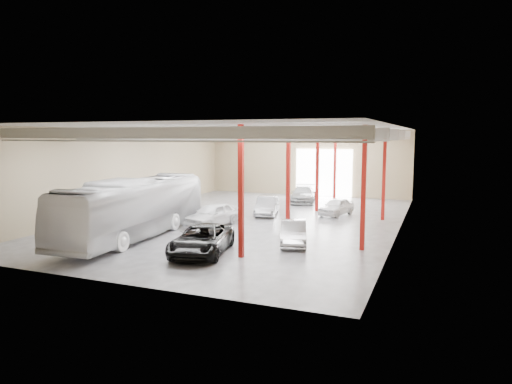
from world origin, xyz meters
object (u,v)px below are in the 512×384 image
Objects in this scene: car_right_far at (336,207)px; car_row_b at (267,206)px; black_sedan at (202,240)px; car_row_c at (303,194)px; car_right_near at (293,233)px; coach_bus at (134,208)px; car_row_a at (212,214)px.

car_row_b is at bearing -143.62° from car_right_far.
car_row_b is at bearing 82.36° from black_sedan.
car_row_c is 17.38m from car_right_near.
coach_bus is 16.41m from car_right_far.
car_row_a reaches higher than black_sedan.
car_row_b is at bearing 81.40° from car_row_a.
coach_bus is at bearing -109.52° from car_row_a.
coach_bus is 2.48× the size of car_row_c.
car_row_c is (2.81, 13.68, -0.03)m from car_row_a.
car_right_far is (7.29, 7.78, -0.14)m from car_row_a.
coach_bus reaches higher than black_sedan.
car_right_far is (4.48, -5.90, -0.10)m from car_row_c.
car_row_c is (5.75, 18.68, -1.09)m from coach_bus.
coach_bus is at bearing 173.03° from car_right_near.
car_right_far is (0.25, 10.95, -0.01)m from car_right_near.
car_row_a is at bearing -122.99° from car_row_b.
car_row_b is 10.20m from car_right_near.
black_sedan is 7.84m from car_row_a.
car_row_b is 8.01m from car_row_c.
coach_bus is at bearing -128.33° from car_row_b.
car_row_a is at bearing 138.37° from car_right_near.
car_row_a is (2.94, 5.00, -1.05)m from coach_bus.
car_row_a is at bearing 55.42° from coach_bus.
car_row_c reaches higher than car_right_far.
car_right_far is (4.21, 14.98, -0.10)m from black_sedan.
car_row_b is at bearing 102.05° from car_right_near.
car_row_c is at bearing 78.45° from black_sedan.
car_right_near is (3.95, 4.03, -0.09)m from black_sedan.
car_row_a reaches higher than car_right_near.
coach_bus reaches higher than car_right_near.
car_right_near is at bearing 33.26° from black_sedan.
black_sedan is 20.89m from car_row_c.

